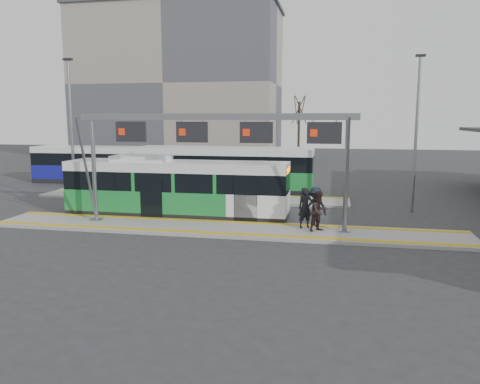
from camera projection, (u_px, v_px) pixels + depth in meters
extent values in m
plane|color=#2D2D30|center=(223.00, 230.00, 21.62)|extent=(120.00, 120.00, 0.00)
cube|color=gray|center=(223.00, 229.00, 21.61)|extent=(22.00, 3.00, 0.15)
cube|color=gray|center=(191.00, 197.00, 30.13)|extent=(20.00, 3.00, 0.15)
cube|color=gold|center=(228.00, 222.00, 22.71)|extent=(22.00, 0.35, 0.02)
cube|color=gold|center=(217.00, 233.00, 20.48)|extent=(22.00, 0.35, 0.02)
cube|color=gold|center=(196.00, 193.00, 31.23)|extent=(20.00, 0.35, 0.02)
cylinder|color=slate|center=(94.00, 169.00, 22.75)|extent=(0.20, 0.20, 5.05)
cube|color=slate|center=(97.00, 219.00, 23.15)|extent=(0.50, 0.50, 0.06)
cylinder|color=slate|center=(87.00, 171.00, 22.08)|extent=(0.12, 1.46, 4.90)
cylinder|color=slate|center=(346.00, 175.00, 20.42)|extent=(0.20, 0.20, 5.05)
cube|color=slate|center=(344.00, 231.00, 20.82)|extent=(0.50, 0.50, 0.06)
cylinder|color=slate|center=(347.00, 177.00, 19.75)|extent=(0.12, 1.46, 4.90)
cube|color=slate|center=(213.00, 117.00, 21.19)|extent=(13.00, 0.25, 0.30)
cube|color=black|center=(131.00, 132.00, 22.08)|extent=(1.50, 0.12, 0.95)
cube|color=red|center=(122.00, 132.00, 22.10)|extent=(0.32, 0.02, 0.32)
cube|color=black|center=(192.00, 132.00, 21.49)|extent=(1.50, 0.12, 0.95)
cube|color=red|center=(182.00, 132.00, 21.51)|extent=(0.32, 0.02, 0.32)
cube|color=black|center=(256.00, 132.00, 20.91)|extent=(1.50, 0.12, 0.95)
cube|color=red|center=(246.00, 132.00, 20.93)|extent=(0.32, 0.02, 0.32)
cube|color=black|center=(324.00, 133.00, 20.33)|extent=(1.50, 0.12, 0.95)
cube|color=red|center=(314.00, 133.00, 20.35)|extent=(0.32, 0.02, 0.32)
cube|color=gray|center=(180.00, 86.00, 57.78)|extent=(24.00, 12.00, 18.00)
cube|color=#3F3F42|center=(178.00, 8.00, 56.33)|extent=(24.50, 12.50, 0.40)
cube|color=black|center=(178.00, 213.00, 24.73)|extent=(11.63, 2.53, 0.34)
cube|color=#1C8335|center=(177.00, 199.00, 24.61)|extent=(11.63, 2.53, 1.11)
cube|color=black|center=(177.00, 180.00, 24.45)|extent=(11.63, 2.46, 0.97)
cube|color=white|center=(177.00, 166.00, 24.33)|extent=(11.63, 2.53, 0.48)
cube|color=orange|center=(288.00, 170.00, 23.25)|extent=(0.06, 1.73, 0.27)
cube|color=white|center=(142.00, 158.00, 24.64)|extent=(2.91, 1.74, 0.29)
cylinder|color=black|center=(97.00, 208.00, 24.39)|extent=(0.97, 0.30, 0.97)
cylinder|color=black|center=(115.00, 201.00, 26.50)|extent=(0.97, 0.30, 0.97)
cylinder|color=black|center=(238.00, 214.00, 22.97)|extent=(0.97, 0.30, 0.97)
cylinder|color=black|center=(246.00, 206.00, 25.07)|extent=(0.97, 0.30, 0.97)
cube|color=black|center=(224.00, 189.00, 33.16)|extent=(12.45, 2.66, 0.36)
cube|color=#1C8335|center=(224.00, 178.00, 33.03)|extent=(12.45, 2.66, 1.19)
cube|color=black|center=(224.00, 162.00, 32.86)|extent=(12.45, 2.58, 1.04)
cube|color=white|center=(224.00, 151.00, 32.73)|extent=(12.45, 2.66, 0.52)
cylinder|color=black|center=(160.00, 184.00, 32.81)|extent=(1.04, 0.31, 1.04)
cylinder|color=black|center=(171.00, 180.00, 35.08)|extent=(1.04, 0.31, 1.04)
cylinder|color=black|center=(275.00, 188.00, 31.25)|extent=(1.04, 0.31, 1.04)
cylinder|color=black|center=(279.00, 183.00, 33.52)|extent=(1.04, 0.31, 1.04)
cube|color=black|center=(104.00, 180.00, 37.61)|extent=(11.13, 2.92, 0.34)
cube|color=navy|center=(103.00, 171.00, 37.49)|extent=(11.13, 2.92, 1.10)
cube|color=black|center=(103.00, 159.00, 37.33)|extent=(11.12, 2.85, 0.96)
cube|color=white|center=(102.00, 150.00, 37.22)|extent=(11.13, 2.92, 0.48)
cylinder|color=black|center=(52.00, 177.00, 37.10)|extent=(0.97, 0.33, 0.96)
cylinder|color=black|center=(66.00, 174.00, 39.19)|extent=(0.97, 0.33, 0.96)
cylinder|color=black|center=(138.00, 179.00, 36.01)|extent=(0.97, 0.33, 0.96)
cylinder|color=black|center=(148.00, 176.00, 38.10)|extent=(0.97, 0.33, 0.96)
imported|color=black|center=(305.00, 208.00, 21.35)|extent=(0.80, 0.69, 1.86)
imported|color=black|center=(319.00, 211.00, 20.74)|extent=(1.10, 1.09, 1.79)
imported|color=black|center=(315.00, 207.00, 21.71)|extent=(1.37, 1.17, 1.84)
cylinder|color=#382B21|center=(227.00, 135.00, 52.38)|extent=(0.28, 0.28, 6.53)
cylinder|color=#382B21|center=(299.00, 132.00, 54.45)|extent=(0.28, 0.28, 6.98)
cylinder|color=#382B21|center=(101.00, 129.00, 56.61)|extent=(0.28, 0.28, 7.56)
cylinder|color=slate|center=(72.00, 135.00, 26.63)|extent=(0.16, 0.16, 8.36)
cube|color=black|center=(68.00, 59.00, 25.97)|extent=(0.50, 0.25, 0.12)
cylinder|color=slate|center=(416.00, 136.00, 25.10)|extent=(0.16, 0.16, 8.37)
cube|color=black|center=(421.00, 55.00, 24.44)|extent=(0.50, 0.25, 0.12)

